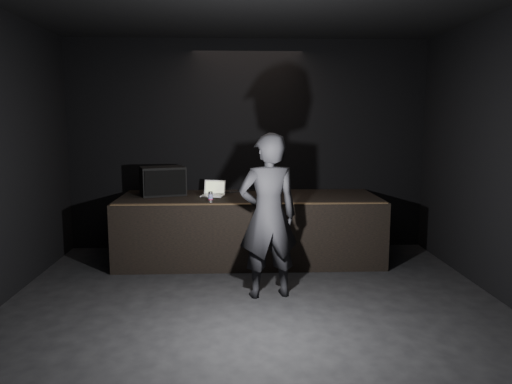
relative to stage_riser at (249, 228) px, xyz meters
The scene contains 11 objects.
ground 2.78m from the stage_riser, 90.00° to the right, with size 7.00×7.00×0.00m, color black.
room_walls 3.13m from the stage_riser, 90.00° to the right, with size 6.10×7.10×3.52m.
stage_riser is the anchor object (origin of this frame).
riser_lip 0.87m from the stage_riser, 90.00° to the right, with size 3.92×0.10×0.01m, color brown.
stage_monitor 1.55m from the stage_riser, behind, with size 0.78×0.66×0.45m.
cable 0.71m from the stage_riser, 127.78° to the left, with size 0.02×0.02×0.98m, color black.
laptop 0.80m from the stage_riser, 169.52° to the left, with size 0.40×0.37×0.23m.
beer_can 0.97m from the stage_riser, 136.98° to the right, with size 0.07×0.07×0.16m.
plastic_cup 0.71m from the stage_riser, 129.82° to the left, with size 0.07×0.07×0.09m, color white.
wii_remote 0.91m from the stage_riser, 61.37° to the right, with size 0.03×0.14×0.03m, color silver.
person 1.76m from the stage_riser, 83.61° to the right, with size 0.74×0.49×2.03m, color black.
Camera 1 is at (-0.21, -4.93, 2.20)m, focal length 35.00 mm.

